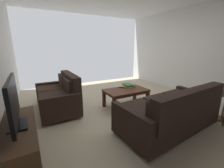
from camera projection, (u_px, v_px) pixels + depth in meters
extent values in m
cube|color=beige|center=(126.00, 108.00, 3.55)|extent=(4.93, 5.95, 0.01)
cube|color=white|center=(195.00, 51.00, 4.34)|extent=(0.12, 5.95, 2.66)
cylinder|color=black|center=(174.00, 110.00, 3.35)|extent=(0.05, 0.05, 0.06)
cylinder|color=black|center=(122.00, 130.00, 2.55)|extent=(0.05, 0.05, 0.06)
cylinder|color=black|center=(209.00, 124.00, 2.74)|extent=(0.05, 0.05, 0.06)
cylinder|color=black|center=(155.00, 156.00, 1.94)|extent=(0.05, 0.05, 0.06)
cube|color=black|center=(168.00, 116.00, 2.59)|extent=(1.74, 1.00, 0.37)
cube|color=black|center=(186.00, 98.00, 2.84)|extent=(0.58, 0.80, 0.10)
cube|color=black|center=(168.00, 103.00, 2.55)|extent=(0.58, 0.80, 0.10)
cube|color=black|center=(146.00, 111.00, 2.26)|extent=(0.58, 0.80, 0.10)
cube|color=black|center=(191.00, 104.00, 2.20)|extent=(1.68, 0.31, 0.46)
cube|color=black|center=(202.00, 95.00, 2.58)|extent=(0.51, 0.16, 0.32)
cube|color=black|center=(184.00, 102.00, 2.29)|extent=(0.51, 0.16, 0.32)
cube|color=black|center=(161.00, 110.00, 1.99)|extent=(0.51, 0.16, 0.32)
cube|color=black|center=(195.00, 102.00, 3.04)|extent=(0.17, 0.88, 0.53)
cube|color=black|center=(130.00, 127.00, 2.11)|extent=(0.17, 0.88, 0.53)
cylinder|color=black|center=(41.00, 104.00, 3.67)|extent=(0.05, 0.05, 0.06)
cylinder|color=black|center=(45.00, 122.00, 2.81)|extent=(0.05, 0.05, 0.06)
cylinder|color=black|center=(67.00, 100.00, 3.99)|extent=(0.05, 0.05, 0.06)
cylinder|color=black|center=(78.00, 114.00, 3.13)|extent=(0.05, 0.05, 0.06)
cube|color=#33231C|center=(57.00, 101.00, 3.35)|extent=(0.82, 1.20, 0.35)
cube|color=#33231C|center=(53.00, 89.00, 3.53)|extent=(0.71, 0.57, 0.10)
cube|color=#33231C|center=(57.00, 96.00, 3.03)|extent=(0.71, 0.57, 0.10)
cube|color=#33231C|center=(70.00, 84.00, 3.41)|extent=(0.21, 1.19, 0.50)
cube|color=#33231C|center=(63.00, 82.00, 3.61)|extent=(0.13, 0.54, 0.36)
cube|color=#33231C|center=(69.00, 87.00, 3.11)|extent=(0.13, 0.54, 0.36)
cube|color=#33231C|center=(53.00, 91.00, 3.87)|extent=(0.79, 0.12, 0.51)
cube|color=#33231C|center=(62.00, 108.00, 2.79)|extent=(0.79, 0.12, 0.51)
cube|color=#4C2819|center=(126.00, 90.00, 3.50)|extent=(1.03, 0.61, 0.04)
cube|color=#4C2819|center=(126.00, 92.00, 3.51)|extent=(0.95, 0.55, 0.05)
cube|color=#4C2819|center=(135.00, 93.00, 3.99)|extent=(0.07, 0.07, 0.41)
cube|color=#4C2819|center=(104.00, 99.00, 3.56)|extent=(0.07, 0.07, 0.41)
cube|color=#4C2819|center=(147.00, 99.00, 3.55)|extent=(0.07, 0.07, 0.41)
cube|color=#4C2819|center=(114.00, 106.00, 3.12)|extent=(0.07, 0.07, 0.41)
cube|color=#472D1C|center=(222.00, 92.00, 2.85)|extent=(0.48, 0.48, 0.03)
cylinder|color=#472D1C|center=(214.00, 101.00, 3.19)|extent=(0.04, 0.04, 0.57)
cylinder|color=#472D1C|center=(203.00, 105.00, 3.00)|extent=(0.04, 0.04, 0.57)
cylinder|color=#47331E|center=(221.00, 119.00, 2.97)|extent=(0.28, 0.28, 0.02)
cube|color=#4C331E|center=(22.00, 146.00, 1.77)|extent=(0.42, 1.21, 0.55)
cube|color=black|center=(11.00, 149.00, 1.72)|extent=(0.06, 1.02, 0.33)
cube|color=black|center=(19.00, 155.00, 1.62)|extent=(0.21, 0.25, 0.06)
cube|color=black|center=(18.00, 125.00, 1.70)|extent=(0.21, 0.33, 0.02)
cube|color=black|center=(17.00, 122.00, 1.69)|extent=(0.04, 0.06, 0.06)
cube|color=black|center=(13.00, 100.00, 1.62)|extent=(0.07, 0.88, 0.51)
cube|color=navy|center=(11.00, 101.00, 1.61)|extent=(0.04, 0.85, 0.48)
cube|color=#E0CC4C|center=(128.00, 86.00, 3.74)|extent=(0.31, 0.33, 0.03)
cube|color=#996699|center=(128.00, 85.00, 3.74)|extent=(0.24, 0.26, 0.02)
cube|color=#337F51|center=(128.00, 84.00, 3.72)|extent=(0.22, 0.29, 0.02)
cube|color=black|center=(122.00, 87.00, 3.65)|extent=(0.14, 0.15, 0.02)
cube|color=#59595B|center=(122.00, 87.00, 3.64)|extent=(0.10, 0.10, 0.00)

